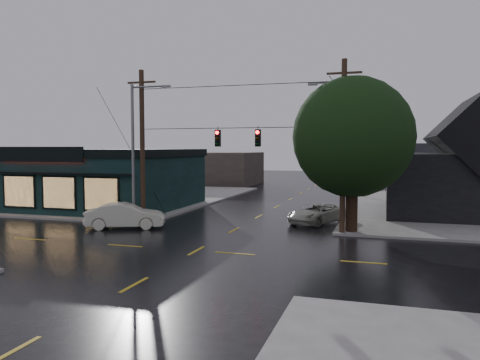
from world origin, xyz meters
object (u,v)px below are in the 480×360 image
(corner_tree, at_px, (353,137))
(sedan_cream, at_px, (125,216))
(utility_pole_nw, at_px, (144,224))
(utility_pole_ne, at_px, (342,235))
(suv_silver, at_px, (316,213))

(corner_tree, relative_size, sedan_cream, 1.88)
(corner_tree, bearing_deg, utility_pole_nw, -177.88)
(utility_pole_ne, distance_m, sedan_cream, 13.41)
(sedan_cream, relative_size, suv_silver, 1.02)
(suv_silver, bearing_deg, utility_pole_ne, -36.59)
(utility_pole_nw, height_order, suv_silver, utility_pole_nw)
(utility_pole_nw, relative_size, suv_silver, 2.14)
(sedan_cream, bearing_deg, utility_pole_ne, -104.40)
(corner_tree, bearing_deg, sedan_cream, -170.24)
(utility_pole_nw, distance_m, sedan_cream, 2.05)
(corner_tree, height_order, utility_pole_nw, corner_tree)
(utility_pole_nw, relative_size, utility_pole_ne, 1.00)
(utility_pole_nw, bearing_deg, sedan_cream, -97.91)
(utility_pole_ne, height_order, sedan_cream, utility_pole_ne)
(utility_pole_nw, relative_size, sedan_cream, 2.09)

